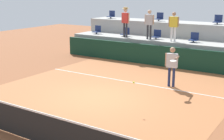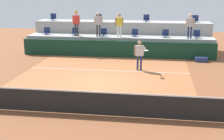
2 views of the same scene
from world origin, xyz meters
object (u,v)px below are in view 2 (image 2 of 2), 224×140
stadium_chair_lower_right (165,34)px  tennis_player (140,52)px  stadium_chair_upper_right (146,19)px  spectator_in_grey (119,23)px  stadium_chair_lower_mid_right (135,33)px  equipment_bag (201,60)px  stadium_chair_lower_far_left (47,32)px  stadium_chair_upper_far_left (53,17)px  spectator_with_hat (76,20)px  stadium_chair_upper_far_right (195,19)px  stadium_chair_lower_mid_left (104,33)px  stadium_chair_upper_left (99,18)px  stadium_chair_lower_far_right (197,35)px  stadium_chair_lower_left (75,32)px  tennis_ball (136,67)px  spectator_leaning_on_rail (190,24)px  spectator_in_white (98,22)px

stadium_chair_lower_right → tennis_player: size_ratio=0.31×
stadium_chair_upper_right → spectator_in_grey: (-1.76, -2.18, -0.12)m
stadium_chair_lower_mid_right → equipment_bag: 4.91m
stadium_chair_lower_right → equipment_bag: (2.25, -1.86, -1.31)m
stadium_chair_lower_far_left → stadium_chair_upper_far_left: size_ratio=1.00×
spectator_with_hat → equipment_bag: bearing=-9.9°
stadium_chair_upper_far_right → spectator_in_grey: (-5.29, -2.18, -0.12)m
stadium_chair_lower_mid_left → stadium_chair_lower_mid_right: 2.20m
stadium_chair_lower_far_left → stadium_chair_upper_left: bearing=27.2°
stadium_chair_lower_far_right → spectator_with_hat: (-8.27, -0.38, 0.87)m
stadium_chair_upper_left → spectator_in_grey: 2.86m
stadium_chair_lower_mid_right → stadium_chair_upper_left: bearing=148.1°
stadium_chair_lower_left → stadium_chair_lower_mid_left: size_ratio=1.00×
tennis_ball → equipment_bag: tennis_ball is taller
stadium_chair_upper_far_left → spectator_leaning_on_rail: size_ratio=0.32×
stadium_chair_lower_far_right → stadium_chair_upper_far_left: 10.87m
stadium_chair_upper_far_left → stadium_chair_upper_right: same height
stadium_chair_upper_right → spectator_with_hat: (-4.77, -2.18, 0.02)m
spectator_in_grey → spectator_leaning_on_rail: spectator_leaning_on_rail is taller
stadium_chair_lower_left → stadium_chair_lower_mid_left: same height
stadium_chair_lower_mid_right → spectator_with_hat: 4.17m
tennis_player → stadium_chair_upper_right: bearing=89.3°
spectator_in_grey → tennis_player: bearing=-67.8°
stadium_chair_lower_far_right → stadium_chair_upper_far_left: bearing=170.4°
equipment_bag → stadium_chair_lower_left: bearing=167.9°
stadium_chair_upper_far_left → spectator_with_hat: (2.42, -2.18, 0.02)m
stadium_chair_lower_right → stadium_chair_upper_far_right: stadium_chair_upper_far_right is taller
spectator_in_grey → spectator_leaning_on_rail: 4.73m
stadium_chair_lower_left → spectator_with_hat: size_ratio=0.30×
stadium_chair_lower_far_right → stadium_chair_upper_left: bearing=165.8°
stadium_chair_upper_far_right → spectator_in_white: 7.09m
spectator_leaning_on_rail → equipment_bag: size_ratio=2.11×
stadium_chair_upper_far_left → stadium_chair_upper_right: (7.19, 0.00, 0.00)m
tennis_ball → equipment_bag: 7.04m
spectator_in_grey → stadium_chair_upper_left: bearing=130.2°
stadium_chair_lower_mid_right → spectator_in_white: spectator_in_white is taller
stadium_chair_lower_far_left → tennis_ball: 10.51m
stadium_chair_upper_far_left → stadium_chair_upper_left: 3.58m
equipment_bag → tennis_ball: bearing=-122.0°
stadium_chair_upper_left → equipment_bag: stadium_chair_upper_left is taller
stadium_chair_upper_far_left → spectator_in_grey: (5.43, -2.18, -0.12)m
stadium_chair_upper_left → equipment_bag: (7.25, -3.66, -2.16)m
stadium_chair_lower_mid_left → stadium_chair_lower_far_right: 6.41m
tennis_player → equipment_bag: tennis_player is taller
tennis_player → spectator_leaning_on_rail: bearing=53.5°
stadium_chair_lower_far_right → spectator_in_grey: (-5.25, -0.38, 0.73)m
stadium_chair_upper_left → spectator_with_hat: size_ratio=0.30×
stadium_chair_upper_right → spectator_in_white: spectator_in_white is taller
stadium_chair_upper_far_right → tennis_player: stadium_chair_upper_far_right is taller
stadium_chair_lower_mid_left → spectator_leaning_on_rail: size_ratio=0.32×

